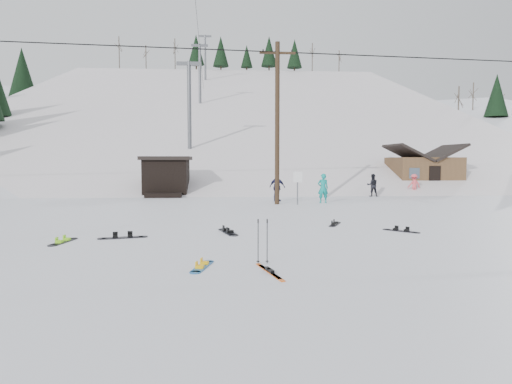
{
  "coord_description": "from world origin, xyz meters",
  "views": [
    {
      "loc": [
        -1.05,
        -11.49,
        2.48
      ],
      "look_at": [
        0.07,
        3.93,
        1.4
      ],
      "focal_mm": 32.0,
      "sensor_mm": 36.0,
      "label": 1
    }
  ],
  "objects": [
    {
      "name": "lift_tower_far",
      "position": [
        -4.0,
        70.0,
        20.86
      ],
      "size": [
        2.2,
        0.36,
        8.0
      ],
      "color": "#595B60",
      "rests_on": "ski_slope"
    },
    {
      "name": "skier_navy",
      "position": [
        2.22,
        15.74,
        0.86
      ],
      "size": [
        1.08,
        0.88,
        1.71
      ],
      "primitive_type": "imported",
      "rotation": [
        0.0,
        0.0,
        2.6
      ],
      "color": "#161737",
      "rests_on": "ground"
    },
    {
      "name": "ridge_right",
      "position": [
        38.0,
        50.0,
        -11.0
      ],
      "size": [
        45.66,
        93.98,
        54.59
      ],
      "primitive_type": "cube",
      "rotation": [
        0.21,
        -0.05,
        -0.12
      ],
      "color": "white",
      "rests_on": "ground"
    },
    {
      "name": "board_scatter_c",
      "position": [
        -5.89,
        2.55,
        0.03
      ],
      "size": [
        0.5,
        1.43,
        0.1
      ],
      "rotation": [
        0.0,
        0.0,
        1.38
      ],
      "color": "black",
      "rests_on": "ground"
    },
    {
      "name": "utility_pole",
      "position": [
        2.0,
        14.0,
        4.68
      ],
      "size": [
        2.0,
        0.26,
        9.0
      ],
      "color": "#3A2819",
      "rests_on": "ground"
    },
    {
      "name": "skier_teal",
      "position": [
        4.75,
        14.55,
        0.85
      ],
      "size": [
        0.63,
        0.41,
        1.71
      ],
      "primitive_type": "imported",
      "rotation": [
        0.0,
        0.0,
        3.15
      ],
      "color": "#0D8A84",
      "rests_on": "ground"
    },
    {
      "name": "board_scatter_a",
      "position": [
        -4.25,
        3.18,
        0.03
      ],
      "size": [
        1.52,
        0.56,
        0.11
      ],
      "rotation": [
        0.0,
        0.0,
        0.22
      ],
      "color": "black",
      "rests_on": "ground"
    },
    {
      "name": "skier_dark",
      "position": [
        9.16,
        18.94,
        0.77
      ],
      "size": [
        0.82,
        0.68,
        1.54
      ],
      "primitive_type": "imported",
      "rotation": [
        0.0,
        0.0,
        3.01
      ],
      "color": "black",
      "rests_on": "ground"
    },
    {
      "name": "trail_sign",
      "position": [
        3.1,
        13.58,
        1.27
      ],
      "size": [
        0.5,
        0.09,
        1.85
      ],
      "color": "#595B60",
      "rests_on": "ground"
    },
    {
      "name": "ski_slope",
      "position": [
        0.0,
        55.0,
        -12.0
      ],
      "size": [
        60.0,
        85.24,
        65.97
      ],
      "primitive_type": "cube",
      "rotation": [
        0.31,
        0.0,
        0.0
      ],
      "color": "silver",
      "rests_on": "ground"
    },
    {
      "name": "board_scatter_d",
      "position": [
        5.15,
        3.87,
        0.02
      ],
      "size": [
        1.02,
        1.06,
        0.1
      ],
      "rotation": [
        0.0,
        0.0,
        -0.81
      ],
      "color": "black",
      "rests_on": "ground"
    },
    {
      "name": "ski_poles",
      "position": [
        -0.11,
        -0.71,
        0.55
      ],
      "size": [
        0.3,
        0.08,
        1.08
      ],
      "color": "black",
      "rests_on": "ground"
    },
    {
      "name": "board_scatter_b",
      "position": [
        -0.88,
        4.04,
        0.03
      ],
      "size": [
        0.67,
        1.64,
        0.12
      ],
      "rotation": [
        0.0,
        0.0,
        1.84
      ],
      "color": "black",
      "rests_on": "ground"
    },
    {
      "name": "lift_hut",
      "position": [
        -5.0,
        20.94,
        1.36
      ],
      "size": [
        3.4,
        4.1,
        2.75
      ],
      "color": "black",
      "rests_on": "ground"
    },
    {
      "name": "board_scatter_f",
      "position": [
        3.25,
        5.67,
        0.02
      ],
      "size": [
        0.73,
        1.27,
        0.1
      ],
      "rotation": [
        0.0,
        0.0,
        1.14
      ],
      "color": "black",
      "rests_on": "ground"
    },
    {
      "name": "ground",
      "position": [
        0.0,
        0.0,
        0.0
      ],
      "size": [
        200.0,
        200.0,
        0.0
      ],
      "primitive_type": "plane",
      "color": "white",
      "rests_on": "ground"
    },
    {
      "name": "hero_snowboard",
      "position": [
        -1.54,
        -0.99,
        0.02
      ],
      "size": [
        0.51,
        1.32,
        0.09
      ],
      "rotation": [
        0.0,
        0.0,
        1.33
      ],
      "color": "#1A62AA",
      "rests_on": "ground"
    },
    {
      "name": "treeline_crest",
      "position": [
        0.0,
        86.0,
        0.0
      ],
      "size": [
        50.0,
        6.0,
        10.0
      ],
      "primitive_type": null,
      "color": "black",
      "rests_on": "ski_slope"
    },
    {
      "name": "hero_skis",
      "position": [
        -0.03,
        -1.6,
        0.03
      ],
      "size": [
        0.5,
        1.65,
        0.09
      ],
      "rotation": [
        0.0,
        0.0,
        0.24
      ],
      "color": "#D65316",
      "rests_on": "ground"
    },
    {
      "name": "skier_pink",
      "position": [
        12.67,
        20.3,
        0.74
      ],
      "size": [
        1.04,
        0.7,
        1.49
      ],
      "primitive_type": "imported",
      "rotation": [
        0.0,
        0.0,
        3.3
      ],
      "color": "#EA525A",
      "rests_on": "ground"
    },
    {
      "name": "cabin",
      "position": [
        15.0,
        24.0,
        1.48
      ],
      "size": [
        5.39,
        4.4,
        3.77
      ],
      "color": "brown",
      "rests_on": "ground"
    },
    {
      "name": "lift_tower_mid",
      "position": [
        -4.0,
        50.0,
        14.36
      ],
      "size": [
        2.2,
        0.36,
        8.0
      ],
      "color": "#595B60",
      "rests_on": "ski_slope"
    },
    {
      "name": "lift_tower_near",
      "position": [
        -4.0,
        30.0,
        7.86
      ],
      "size": [
        2.2,
        0.36,
        8.0
      ],
      "color": "#595B60",
      "rests_on": "ski_slope"
    }
  ]
}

